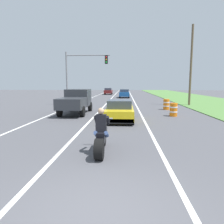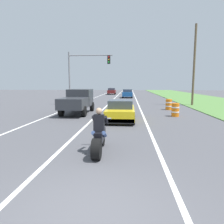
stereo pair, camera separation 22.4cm
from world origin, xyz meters
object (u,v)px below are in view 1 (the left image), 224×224
at_px(construction_barrel_nearest, 173,110).
at_px(distant_car_far_ahead, 124,93).
at_px(pickup_truck_left_lane_dark_grey, 76,100).
at_px(sports_car_yellow, 120,111).
at_px(construction_barrel_mid, 166,104).
at_px(motorcycle_with_rider, 101,137).
at_px(distant_car_further_ahead, 108,91).
at_px(traffic_light_mast_near, 80,70).

height_order(construction_barrel_nearest, distant_car_far_ahead, distant_car_far_ahead).
distance_m(pickup_truck_left_lane_dark_grey, distant_car_far_ahead, 20.60).
xyz_separation_m(sports_car_yellow, construction_barrel_mid, (4.29, 6.10, -0.13)).
distance_m(motorcycle_with_rider, distant_car_further_ahead, 41.49).
relative_size(construction_barrel_nearest, distant_car_further_ahead, 0.25).
distance_m(sports_car_yellow, pickup_truck_left_lane_dark_grey, 4.69).
bearing_deg(construction_barrel_mid, motorcycle_with_rider, -110.23).
relative_size(sports_car_yellow, pickup_truck_left_lane_dark_grey, 0.90).
bearing_deg(construction_barrel_mid, pickup_truck_left_lane_dark_grey, -158.05).
xyz_separation_m(sports_car_yellow, distant_car_far_ahead, (0.23, 23.13, 0.14)).
bearing_deg(distant_car_far_ahead, construction_barrel_mid, -76.58).
height_order(sports_car_yellow, distant_car_further_ahead, distant_car_further_ahead).
bearing_deg(construction_barrel_nearest, motorcycle_with_rider, -117.07).
distance_m(motorcycle_with_rider, distant_car_far_ahead, 29.92).
height_order(sports_car_yellow, traffic_light_mast_near, traffic_light_mast_near).
xyz_separation_m(pickup_truck_left_lane_dark_grey, distant_car_further_ahead, (0.09, 31.69, -0.33)).
distance_m(construction_barrel_mid, distant_car_far_ahead, 17.51).
height_order(sports_car_yellow, pickup_truck_left_lane_dark_grey, pickup_truck_left_lane_dark_grey).
relative_size(pickup_truck_left_lane_dark_grey, distant_car_far_ahead, 1.20).
relative_size(pickup_truck_left_lane_dark_grey, construction_barrel_nearest, 4.80).
distance_m(motorcycle_with_rider, traffic_light_mast_near, 17.29).
relative_size(sports_car_yellow, traffic_light_mast_near, 0.72).
bearing_deg(distant_car_far_ahead, pickup_truck_left_lane_dark_grey, -100.87).
height_order(sports_car_yellow, distant_car_far_ahead, distant_car_far_ahead).
relative_size(motorcycle_with_rider, distant_car_further_ahead, 0.55).
bearing_deg(distant_car_far_ahead, distant_car_further_ahead, 108.30).
distance_m(pickup_truck_left_lane_dark_grey, construction_barrel_nearest, 7.76).
height_order(distant_car_far_ahead, distant_car_further_ahead, same).
distance_m(sports_car_yellow, construction_barrel_mid, 7.45).
relative_size(traffic_light_mast_near, construction_barrel_mid, 6.00).
bearing_deg(traffic_light_mast_near, motorcycle_with_rider, -75.49).
bearing_deg(motorcycle_with_rider, construction_barrel_mid, 69.77).
relative_size(sports_car_yellow, distant_car_far_ahead, 1.08).
xyz_separation_m(sports_car_yellow, construction_barrel_nearest, (4.03, 1.99, -0.13)).
xyz_separation_m(pickup_truck_left_lane_dark_grey, distant_car_far_ahead, (3.88, 20.23, -0.33)).
bearing_deg(traffic_light_mast_near, pickup_truck_left_lane_dark_grey, -81.16).
relative_size(motorcycle_with_rider, distant_car_far_ahead, 0.55).
height_order(motorcycle_with_rider, construction_barrel_mid, motorcycle_with_rider).
bearing_deg(pickup_truck_left_lane_dark_grey, motorcycle_with_rider, -71.70).
distance_m(traffic_light_mast_near, construction_barrel_nearest, 12.12).
bearing_deg(distant_car_further_ahead, sports_car_yellow, -84.11).
bearing_deg(construction_barrel_nearest, distant_car_further_ahead, 103.11).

